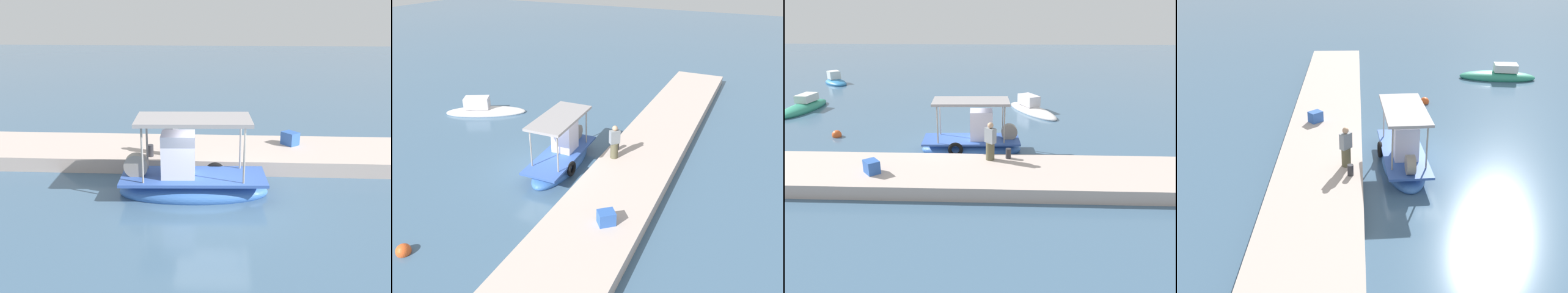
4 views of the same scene
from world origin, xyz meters
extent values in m
plane|color=#41617E|center=(0.00, 0.00, 0.00)|extent=(120.00, 120.00, 0.00)
cube|color=#C1AEA4|center=(0.00, -4.13, 0.28)|extent=(36.00, 3.61, 0.57)
ellipsoid|color=#396CBE|center=(0.68, -0.55, 0.12)|extent=(5.11, 2.04, 0.95)
cube|color=#3456A9|center=(0.68, -0.55, 0.65)|extent=(4.91, 2.03, 0.10)
cube|color=silver|center=(1.18, -0.52, 1.38)|extent=(1.15, 1.04, 1.56)
cylinder|color=gray|center=(2.26, 0.21, 1.58)|extent=(0.07, 0.07, 1.96)
cylinder|color=gray|center=(2.32, -1.16, 1.58)|extent=(0.07, 0.07, 1.96)
cylinder|color=gray|center=(-0.96, 0.06, 1.58)|extent=(0.07, 0.07, 1.96)
cylinder|color=gray|center=(-0.90, -1.31, 1.58)|extent=(0.07, 0.07, 1.96)
cube|color=#9B9699|center=(0.68, -0.55, 2.62)|extent=(3.80, 1.95, 0.12)
torus|color=black|center=(-0.03, -1.52, 0.45)|extent=(0.75, 0.21, 0.74)
cylinder|color=gray|center=(2.59, -0.46, 1.05)|extent=(0.82, 0.39, 0.80)
cylinder|color=brown|center=(1.67, -2.99, 0.97)|extent=(0.54, 0.54, 0.80)
cube|color=gray|center=(1.67, -2.99, 1.70)|extent=(0.53, 0.53, 0.66)
sphere|color=tan|center=(1.67, -2.99, 2.16)|extent=(0.26, 0.26, 0.26)
cylinder|color=#2D2D33|center=(2.48, -2.81, 0.80)|extent=(0.24, 0.24, 0.46)
cube|color=#305CB3|center=(-3.13, -4.63, 0.84)|extent=(0.79, 0.80, 0.54)
camera|label=1|loc=(-0.15, 13.23, 6.11)|focal=40.55mm
camera|label=2|loc=(-13.22, -8.74, 9.54)|focal=33.98mm
camera|label=3|loc=(1.85, -18.49, 6.90)|focal=34.57mm
camera|label=4|loc=(18.13, -2.47, 9.37)|focal=41.46mm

